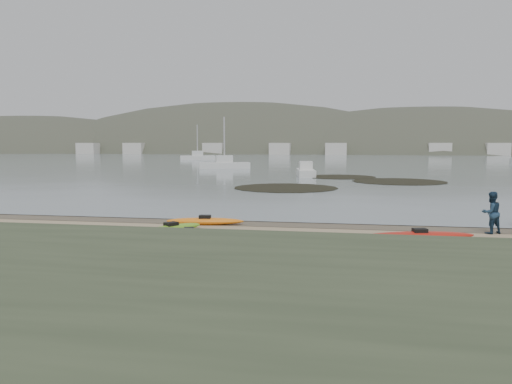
# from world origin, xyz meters

# --- Properties ---
(ground) EXTENTS (600.00, 600.00, 0.00)m
(ground) POSITION_xyz_m (0.00, 0.00, 0.00)
(ground) COLOR tan
(ground) RESTS_ON ground
(wet_sand) EXTENTS (60.00, 60.00, 0.00)m
(wet_sand) POSITION_xyz_m (0.00, -0.30, 0.00)
(wet_sand) COLOR brown
(wet_sand) RESTS_ON ground
(water) EXTENTS (1200.00, 1200.00, 0.00)m
(water) POSITION_xyz_m (0.00, 300.00, 0.01)
(water) COLOR slate
(water) RESTS_ON ground
(bluff) EXTENTS (60.00, 8.00, 2.00)m
(bluff) POSITION_xyz_m (0.00, -17.50, 1.00)
(bluff) COLOR #475138
(bluff) RESTS_ON ground
(kayaks) EXTENTS (19.82, 8.26, 0.34)m
(kayaks) POSITION_xyz_m (-1.69, -4.66, 0.17)
(kayaks) COLOR red
(kayaks) RESTS_ON ground
(person_east) EXTENTS (1.10, 1.00, 1.84)m
(person_east) POSITION_xyz_m (10.60, -1.37, 0.92)
(person_east) COLOR navy
(person_east) RESTS_ON ground
(kelp_mats) EXTENTS (19.68, 23.62, 0.04)m
(kelp_mats) POSITION_xyz_m (4.44, 26.29, 0.03)
(kelp_mats) COLOR black
(kelp_mats) RESTS_ON water
(moored_boats) EXTENTS (96.10, 77.72, 1.12)m
(moored_boats) POSITION_xyz_m (10.51, 75.08, 0.54)
(moored_boats) COLOR silver
(moored_boats) RESTS_ON ground
(far_hills) EXTENTS (550.00, 135.00, 80.00)m
(far_hills) POSITION_xyz_m (39.38, 193.97, -15.93)
(far_hills) COLOR #384235
(far_hills) RESTS_ON ground
(far_town) EXTENTS (199.00, 5.00, 4.00)m
(far_town) POSITION_xyz_m (6.00, 145.00, 2.00)
(far_town) COLOR beige
(far_town) RESTS_ON ground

